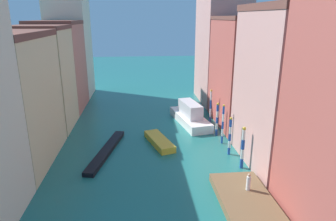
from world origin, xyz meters
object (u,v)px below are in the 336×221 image
object	(u,v)px
vaporetto_white	(190,116)
mooring_pole_1	(230,136)
motorboat_0	(159,141)
mooring_pole_2	(223,124)
mooring_pole_0	(243,147)
mooring_pole_3	(217,119)
mooring_pole_4	(211,107)
person_on_dock	(248,182)
gondola_black	(106,151)
waterfront_dock	(246,201)

from	to	relation	value
vaporetto_white	mooring_pole_1	bearing A→B (deg)	-76.07
mooring_pole_1	motorboat_0	xyz separation A→B (m)	(-7.44, 3.43, -1.82)
mooring_pole_2	motorboat_0	size ratio (longest dim) A/B	0.77
mooring_pole_0	mooring_pole_3	xyz separation A→B (m)	(-0.31, 8.81, -0.05)
mooring_pole_3	mooring_pole_4	distance (m)	3.69
mooring_pole_2	person_on_dock	bearing A→B (deg)	-94.29
mooring_pole_4	motorboat_0	bearing A→B (deg)	-141.87
mooring_pole_0	gondola_black	xyz separation A→B (m)	(-13.78, 4.77, -2.01)
vaporetto_white	mooring_pole_3	bearing A→B (deg)	-61.35
mooring_pole_0	mooring_pole_3	world-z (taller)	mooring_pole_0
waterfront_dock	mooring_pole_2	size ratio (longest dim) A/B	1.65
mooring_pole_0	gondola_black	bearing A→B (deg)	160.90
vaporetto_white	motorboat_0	world-z (taller)	vaporetto_white
waterfront_dock	mooring_pole_0	world-z (taller)	mooring_pole_0
mooring_pole_0	mooring_pole_4	world-z (taller)	mooring_pole_4
waterfront_dock	mooring_pole_4	distance (m)	18.65
mooring_pole_2	mooring_pole_1	bearing A→B (deg)	-90.66
person_on_dock	mooring_pole_0	size ratio (longest dim) A/B	0.34
person_on_dock	vaporetto_white	bearing A→B (deg)	95.49
mooring_pole_0	mooring_pole_2	size ratio (longest dim) A/B	0.91
waterfront_dock	mooring_pole_4	xyz separation A→B (m)	(1.34, 18.47, 2.26)
mooring_pole_0	mooring_pole_3	size ratio (longest dim) A/B	1.02
mooring_pole_4	gondola_black	world-z (taller)	mooring_pole_4
person_on_dock	motorboat_0	size ratio (longest dim) A/B	0.24
vaporetto_white	motorboat_0	distance (m)	8.55
waterfront_dock	motorboat_0	world-z (taller)	motorboat_0
person_on_dock	mooring_pole_3	size ratio (longest dim) A/B	0.35
mooring_pole_4	mooring_pole_3	bearing A→B (deg)	-90.20
mooring_pole_1	motorboat_0	size ratio (longest dim) A/B	0.68
mooring_pole_0	mooring_pole_3	distance (m)	8.81
mooring_pole_3	waterfront_dock	bearing A→B (deg)	-95.13
person_on_dock	gondola_black	world-z (taller)	person_on_dock
waterfront_dock	mooring_pole_3	size ratio (longest dim) A/B	1.86
motorboat_0	waterfront_dock	bearing A→B (deg)	-63.98
mooring_pole_0	mooring_pole_1	size ratio (longest dim) A/B	1.02
mooring_pole_0	mooring_pole_2	xyz separation A→B (m)	(-0.30, 6.20, 0.20)
mooring_pole_1	mooring_pole_3	world-z (taller)	mooring_pole_1
mooring_pole_3	gondola_black	size ratio (longest dim) A/B	0.39
mooring_pole_0	person_on_dock	bearing A→B (deg)	-102.95
waterfront_dock	motorboat_0	size ratio (longest dim) A/B	1.27
mooring_pole_0	mooring_pole_1	world-z (taller)	mooring_pole_0
mooring_pole_1	vaporetto_white	bearing A→B (deg)	103.93
person_on_dock	mooring_pole_2	xyz separation A→B (m)	(0.84, 11.16, 1.10)
waterfront_dock	gondola_black	size ratio (longest dim) A/B	0.73
mooring_pole_2	mooring_pole_3	bearing A→B (deg)	90.05
mooring_pole_4	motorboat_0	distance (m)	9.77
mooring_pole_2	motorboat_0	world-z (taller)	mooring_pole_2
waterfront_dock	mooring_pole_4	bearing A→B (deg)	85.85
waterfront_dock	vaporetto_white	bearing A→B (deg)	93.78
mooring_pole_0	gondola_black	distance (m)	14.72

